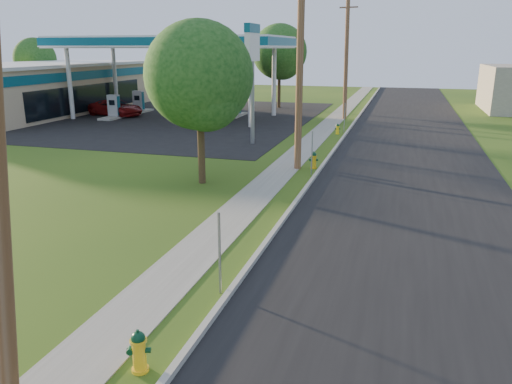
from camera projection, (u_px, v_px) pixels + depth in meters
road at (409, 228)px, 15.91m from camera, size 8.00×120.00×0.02m
curb at (287, 215)px, 16.98m from camera, size 0.15×120.00×0.15m
sidewalk at (238, 212)px, 17.47m from camera, size 1.50×120.00×0.03m
forecourt at (154, 116)px, 41.75m from camera, size 26.00×28.00×0.02m
utility_pole_mid at (300, 61)px, 22.37m from camera, size 1.40×0.32×9.80m
utility_pole_far at (346, 57)px, 38.99m from camera, size 1.40×0.32×9.50m
sign_post_near at (220, 254)px, 11.45m from camera, size 0.05×0.04×2.00m
sign_post_mid at (312, 153)px, 22.32m from camera, size 0.05×0.04×2.00m
sign_post_far at (344, 118)px, 33.55m from camera, size 0.05×0.04×2.00m
gas_canopy at (173, 43)px, 39.56m from camera, size 18.18×9.18×6.40m
fuel_pump_nw at (114, 109)px, 40.39m from camera, size 1.20×3.20×1.90m
fuel_pump_ne at (218, 114)px, 37.94m from camera, size 1.20×3.20×1.90m
fuel_pump_sw at (139, 104)px, 44.07m from camera, size 1.20×3.20×1.90m
fuel_pump_se at (235, 108)px, 41.62m from camera, size 1.20×3.20×1.90m
convenience_store at (41, 88)px, 44.15m from camera, size 10.40×22.40×4.25m
price_pylon at (252, 50)px, 28.36m from camera, size 0.34×2.04×6.85m
tree_verge at (201, 80)px, 20.00m from camera, size 4.41×4.41×6.68m
tree_lot at (280, 54)px, 46.32m from camera, size 5.10×5.10×7.73m
tree_back at (36, 60)px, 52.61m from camera, size 4.35×4.35×6.59m
hydrant_near at (139, 351)px, 8.79m from camera, size 0.43×0.38×0.83m
hydrant_mid at (314, 160)px, 23.70m from camera, size 0.43×0.38×0.83m
hydrant_far at (338, 129)px, 33.13m from camera, size 0.36×0.32×0.71m
car_red at (116, 108)px, 41.87m from camera, size 5.35×3.57×1.36m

